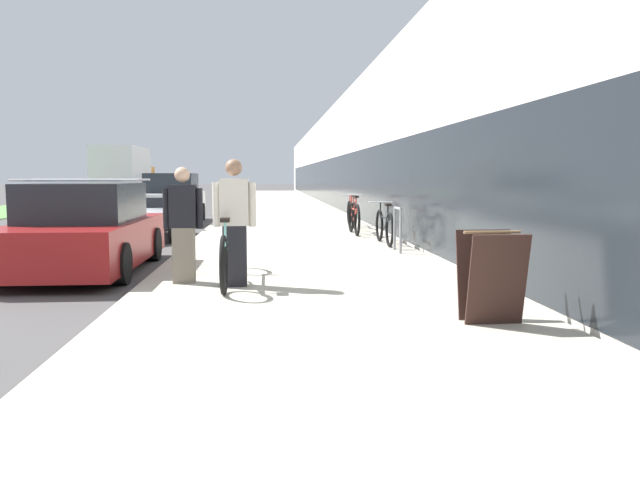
{
  "coord_description": "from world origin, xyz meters",
  "views": [
    {
      "loc": [
        5.35,
        -5.59,
        1.52
      ],
      "look_at": [
        6.86,
        12.35,
        -0.32
      ],
      "focal_mm": 35.0,
      "sensor_mm": 36.0,
      "label": 1
    }
  ],
  "objects_px": {
    "sandwich_board_sign": "(491,276)",
    "moving_truck": "(124,176)",
    "parked_sedan_curbside": "(85,232)",
    "person_rider": "(235,223)",
    "vintage_roadster_curbside": "(148,221)",
    "parked_sedan_far": "(172,201)",
    "tandem_bicycle": "(229,253)",
    "bike_rack_hoop": "(398,225)",
    "cruiser_bike_nearest": "(384,226)",
    "cruiser_bike_farthest": "(352,213)",
    "cruiser_bike_middle": "(354,218)",
    "person_bystander": "(183,225)"
  },
  "relations": [
    {
      "from": "tandem_bicycle",
      "to": "bike_rack_hoop",
      "type": "xyz_separation_m",
      "value": [
        2.97,
        3.11,
        0.13
      ]
    },
    {
      "from": "person_bystander",
      "to": "cruiser_bike_farthest",
      "type": "xyz_separation_m",
      "value": [
        3.47,
        8.91,
        -0.39
      ]
    },
    {
      "from": "person_bystander",
      "to": "sandwich_board_sign",
      "type": "height_order",
      "value": "person_bystander"
    },
    {
      "from": "vintage_roadster_curbside",
      "to": "parked_sedan_far",
      "type": "bearing_deg",
      "value": 91.89
    },
    {
      "from": "cruiser_bike_nearest",
      "to": "cruiser_bike_farthest",
      "type": "bearing_deg",
      "value": 91.17
    },
    {
      "from": "bike_rack_hoop",
      "to": "parked_sedan_far",
      "type": "bearing_deg",
      "value": 121.24
    },
    {
      "from": "person_bystander",
      "to": "person_rider",
      "type": "bearing_deg",
      "value": -23.59
    },
    {
      "from": "person_rider",
      "to": "parked_sedan_far",
      "type": "height_order",
      "value": "person_rider"
    },
    {
      "from": "person_bystander",
      "to": "cruiser_bike_nearest",
      "type": "xyz_separation_m",
      "value": [
        3.56,
        4.49,
        -0.4
      ]
    },
    {
      "from": "parked_sedan_curbside",
      "to": "vintage_roadster_curbside",
      "type": "relative_size",
      "value": 1.05
    },
    {
      "from": "moving_truck",
      "to": "parked_sedan_curbside",
      "type": "bearing_deg",
      "value": -78.82
    },
    {
      "from": "vintage_roadster_curbside",
      "to": "parked_sedan_curbside",
      "type": "bearing_deg",
      "value": -89.48
    },
    {
      "from": "cruiser_bike_middle",
      "to": "parked_sedan_far",
      "type": "xyz_separation_m",
      "value": [
        -5.22,
        5.46,
        0.23
      ]
    },
    {
      "from": "parked_sedan_far",
      "to": "person_rider",
      "type": "bearing_deg",
      "value": -77.99
    },
    {
      "from": "tandem_bicycle",
      "to": "sandwich_board_sign",
      "type": "bearing_deg",
      "value": -43.8
    },
    {
      "from": "tandem_bicycle",
      "to": "cruiser_bike_middle",
      "type": "height_order",
      "value": "cruiser_bike_middle"
    },
    {
      "from": "cruiser_bike_nearest",
      "to": "sandwich_board_sign",
      "type": "relative_size",
      "value": 2.05
    },
    {
      "from": "bike_rack_hoop",
      "to": "cruiser_bike_nearest",
      "type": "height_order",
      "value": "cruiser_bike_nearest"
    },
    {
      "from": "cruiser_bike_nearest",
      "to": "cruiser_bike_middle",
      "type": "distance_m",
      "value": 2.37
    },
    {
      "from": "cruiser_bike_middle",
      "to": "parked_sedan_curbside",
      "type": "bearing_deg",
      "value": -134.51
    },
    {
      "from": "cruiser_bike_middle",
      "to": "parked_sedan_curbside",
      "type": "xyz_separation_m",
      "value": [
        -5.01,
        -5.09,
        0.14
      ]
    },
    {
      "from": "parked_sedan_curbside",
      "to": "bike_rack_hoop",
      "type": "bearing_deg",
      "value": 14.84
    },
    {
      "from": "cruiser_bike_middle",
      "to": "moving_truck",
      "type": "xyz_separation_m",
      "value": [
        -9.89,
        19.64,
        1.04
      ]
    },
    {
      "from": "parked_sedan_far",
      "to": "tandem_bicycle",
      "type": "bearing_deg",
      "value": -78.11
    },
    {
      "from": "person_rider",
      "to": "moving_truck",
      "type": "height_order",
      "value": "moving_truck"
    },
    {
      "from": "vintage_roadster_curbside",
      "to": "parked_sedan_far",
      "type": "relative_size",
      "value": 0.97
    },
    {
      "from": "bike_rack_hoop",
      "to": "parked_sedan_curbside",
      "type": "xyz_separation_m",
      "value": [
        -5.32,
        -1.41,
        0.03
      ]
    },
    {
      "from": "parked_sedan_far",
      "to": "vintage_roadster_curbside",
      "type": "bearing_deg",
      "value": -88.11
    },
    {
      "from": "cruiser_bike_nearest",
      "to": "cruiser_bike_farthest",
      "type": "height_order",
      "value": "cruiser_bike_farthest"
    },
    {
      "from": "person_rider",
      "to": "sandwich_board_sign",
      "type": "relative_size",
      "value": 1.82
    },
    {
      "from": "tandem_bicycle",
      "to": "person_rider",
      "type": "height_order",
      "value": "person_rider"
    },
    {
      "from": "parked_sedan_far",
      "to": "sandwich_board_sign",
      "type": "bearing_deg",
      "value": -70.43
    },
    {
      "from": "parked_sedan_curbside",
      "to": "moving_truck",
      "type": "xyz_separation_m",
      "value": [
        -4.89,
        24.73,
        0.9
      ]
    },
    {
      "from": "parked_sedan_curbside",
      "to": "parked_sedan_far",
      "type": "height_order",
      "value": "parked_sedan_far"
    },
    {
      "from": "cruiser_bike_nearest",
      "to": "cruiser_bike_middle",
      "type": "bearing_deg",
      "value": 97.74
    },
    {
      "from": "sandwich_board_sign",
      "to": "parked_sedan_curbside",
      "type": "distance_m",
      "value": 6.62
    },
    {
      "from": "parked_sedan_curbside",
      "to": "cruiser_bike_farthest",
      "type": "bearing_deg",
      "value": 53.89
    },
    {
      "from": "tandem_bicycle",
      "to": "parked_sedan_far",
      "type": "height_order",
      "value": "parked_sedan_far"
    },
    {
      "from": "bike_rack_hoop",
      "to": "cruiser_bike_nearest",
      "type": "distance_m",
      "value": 1.35
    },
    {
      "from": "cruiser_bike_middle",
      "to": "cruiser_bike_farthest",
      "type": "height_order",
      "value": "cruiser_bike_middle"
    },
    {
      "from": "cruiser_bike_middle",
      "to": "person_rider",
      "type": "bearing_deg",
      "value": -109.64
    },
    {
      "from": "tandem_bicycle",
      "to": "moving_truck",
      "type": "distance_m",
      "value": 27.42
    },
    {
      "from": "bike_rack_hoop",
      "to": "moving_truck",
      "type": "distance_m",
      "value": 25.47
    },
    {
      "from": "person_rider",
      "to": "bike_rack_hoop",
      "type": "bearing_deg",
      "value": 50.3
    },
    {
      "from": "parked_sedan_curbside",
      "to": "cruiser_bike_middle",
      "type": "bearing_deg",
      "value": 45.49
    },
    {
      "from": "person_rider",
      "to": "vintage_roadster_curbside",
      "type": "relative_size",
      "value": 0.41
    },
    {
      "from": "cruiser_bike_nearest",
      "to": "sandwich_board_sign",
      "type": "bearing_deg",
      "value": -92.22
    },
    {
      "from": "tandem_bicycle",
      "to": "cruiser_bike_middle",
      "type": "xyz_separation_m",
      "value": [
        2.65,
        6.79,
        0.01
      ]
    },
    {
      "from": "sandwich_board_sign",
      "to": "moving_truck",
      "type": "distance_m",
      "value": 30.68
    },
    {
      "from": "cruiser_bike_middle",
      "to": "cruiser_bike_farthest",
      "type": "bearing_deg",
      "value": 83.74
    }
  ]
}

